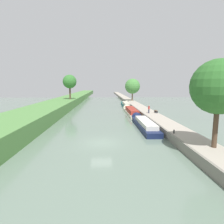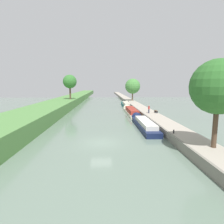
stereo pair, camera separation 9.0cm
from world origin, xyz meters
name	(u,v)px [view 2 (the right image)]	position (x,y,z in m)	size (l,w,h in m)	color
ground_plane	(101,143)	(0.00, 0.00, 0.00)	(160.00, 160.00, 0.00)	slate
right_towpath	(185,138)	(10.07, 0.00, 0.50)	(3.22, 260.00, 0.99)	#A89E8E
stone_quay	(170,138)	(8.33, 0.00, 0.52)	(0.25, 260.00, 1.04)	gray
narrowboat_navy	(143,123)	(6.75, 8.18, 0.56)	(2.14, 13.81, 2.03)	#141E42
narrowboat_cream	(131,111)	(6.70, 22.64, 0.57)	(2.12, 15.72, 2.16)	beige
narrowboat_teal	(126,105)	(7.10, 37.02, 0.59)	(1.81, 13.39, 1.95)	#195B60
tree_rightbank_near	(218,87)	(10.62, -5.00, 6.62)	(4.98, 4.98, 8.14)	#4C3828
tree_rightbank_midnear	(133,86)	(10.81, 47.30, 6.27)	(5.50, 5.50, 8.05)	brown
tree_leftbank_downstream	(70,82)	(-10.30, 37.47, 7.74)	(4.21, 4.21, 7.59)	#4C3828
person_walking	(149,109)	(9.59, 16.37, 1.87)	(0.34, 0.34, 1.66)	#282D42
mooring_bollard_near	(174,132)	(8.76, 0.15, 1.22)	(0.16, 0.16, 0.45)	black
mooring_bollard_far	(128,101)	(8.76, 42.93, 1.22)	(0.16, 0.16, 0.45)	black
park_bench	(156,111)	(11.22, 16.84, 1.34)	(0.44, 1.50, 0.47)	#333338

